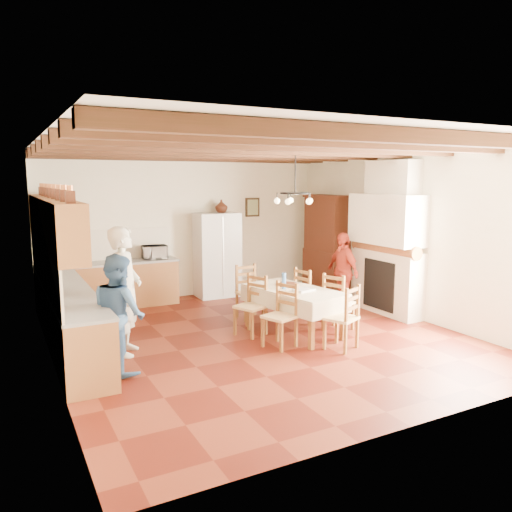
{
  "coord_description": "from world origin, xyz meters",
  "views": [
    {
      "loc": [
        -3.56,
        -6.68,
        2.46
      ],
      "look_at": [
        0.1,
        0.3,
        1.25
      ],
      "focal_mm": 35.0,
      "sensor_mm": 36.0,
      "label": 1
    }
  ],
  "objects_px": {
    "chair_right_near": "(338,302)",
    "chair_right_far": "(309,295)",
    "chair_left_near": "(279,315)",
    "person_man": "(126,291)",
    "dining_table": "(294,294)",
    "chair_end_far": "(250,292)",
    "person_woman_red": "(342,271)",
    "chair_end_near": "(341,317)",
    "hutch": "(327,245)",
    "microwave": "(155,252)",
    "refrigerator": "(216,254)",
    "chair_left_far": "(250,306)",
    "person_woman_blue": "(119,313)"
  },
  "relations": [
    {
      "from": "person_woman_red",
      "to": "microwave",
      "type": "xyz_separation_m",
      "value": [
        -2.98,
        2.18,
        0.29
      ]
    },
    {
      "from": "person_woman_blue",
      "to": "dining_table",
      "type": "bearing_deg",
      "value": -98.48
    },
    {
      "from": "chair_right_near",
      "to": "hutch",
      "type": "bearing_deg",
      "value": -54.3
    },
    {
      "from": "chair_right_far",
      "to": "person_woman_red",
      "type": "relative_size",
      "value": 0.65
    },
    {
      "from": "hutch",
      "to": "person_woman_red",
      "type": "distance_m",
      "value": 1.45
    },
    {
      "from": "dining_table",
      "to": "chair_end_near",
      "type": "xyz_separation_m",
      "value": [
        0.22,
        -0.96,
        -0.17
      ]
    },
    {
      "from": "dining_table",
      "to": "chair_end_near",
      "type": "bearing_deg",
      "value": -77.41
    },
    {
      "from": "person_woman_red",
      "to": "chair_end_near",
      "type": "bearing_deg",
      "value": -36.37
    },
    {
      "from": "dining_table",
      "to": "chair_left_near",
      "type": "bearing_deg",
      "value": -138.66
    },
    {
      "from": "dining_table",
      "to": "chair_end_far",
      "type": "bearing_deg",
      "value": 101.91
    },
    {
      "from": "person_woman_blue",
      "to": "chair_right_near",
      "type": "bearing_deg",
      "value": -103.11
    },
    {
      "from": "chair_right_far",
      "to": "person_woman_red",
      "type": "height_order",
      "value": "person_woman_red"
    },
    {
      "from": "chair_right_far",
      "to": "chair_end_near",
      "type": "height_order",
      "value": "same"
    },
    {
      "from": "chair_right_near",
      "to": "person_man",
      "type": "xyz_separation_m",
      "value": [
        -3.34,
        0.49,
        0.43
      ]
    },
    {
      "from": "refrigerator",
      "to": "chair_right_near",
      "type": "height_order",
      "value": "refrigerator"
    },
    {
      "from": "refrigerator",
      "to": "person_man",
      "type": "distance_m",
      "value": 3.76
    },
    {
      "from": "chair_right_near",
      "to": "person_woman_blue",
      "type": "relative_size",
      "value": 0.62
    },
    {
      "from": "chair_end_far",
      "to": "person_man",
      "type": "distance_m",
      "value": 2.55
    },
    {
      "from": "microwave",
      "to": "chair_end_far",
      "type": "bearing_deg",
      "value": -55.44
    },
    {
      "from": "person_man",
      "to": "microwave",
      "type": "bearing_deg",
      "value": -1.72
    },
    {
      "from": "chair_left_near",
      "to": "chair_end_far",
      "type": "distance_m",
      "value": 1.6
    },
    {
      "from": "refrigerator",
      "to": "microwave",
      "type": "relative_size",
      "value": 3.71
    },
    {
      "from": "chair_end_far",
      "to": "person_man",
      "type": "bearing_deg",
      "value": -161.35
    },
    {
      "from": "hutch",
      "to": "chair_right_far",
      "type": "relative_size",
      "value": 2.23
    },
    {
      "from": "chair_right_near",
      "to": "chair_end_far",
      "type": "relative_size",
      "value": 1.0
    },
    {
      "from": "chair_end_far",
      "to": "person_woman_blue",
      "type": "relative_size",
      "value": 0.62
    },
    {
      "from": "refrigerator",
      "to": "chair_left_near",
      "type": "distance_m",
      "value": 3.58
    },
    {
      "from": "refrigerator",
      "to": "person_woman_blue",
      "type": "bearing_deg",
      "value": -128.29
    },
    {
      "from": "person_man",
      "to": "chair_end_near",
      "type": "bearing_deg",
      "value": -91.47
    },
    {
      "from": "chair_end_near",
      "to": "person_woman_blue",
      "type": "xyz_separation_m",
      "value": [
        -3.06,
        0.62,
        0.29
      ]
    },
    {
      "from": "chair_right_far",
      "to": "person_woman_blue",
      "type": "relative_size",
      "value": 0.62
    },
    {
      "from": "hutch",
      "to": "chair_left_near",
      "type": "height_order",
      "value": "hutch"
    },
    {
      "from": "person_woman_red",
      "to": "chair_left_far",
      "type": "bearing_deg",
      "value": -74.17
    },
    {
      "from": "refrigerator",
      "to": "dining_table",
      "type": "xyz_separation_m",
      "value": [
        0.05,
        -3.04,
        -0.24
      ]
    },
    {
      "from": "dining_table",
      "to": "chair_right_near",
      "type": "relative_size",
      "value": 1.88
    },
    {
      "from": "chair_left_far",
      "to": "hutch",
      "type": "bearing_deg",
      "value": 101.56
    },
    {
      "from": "microwave",
      "to": "hutch",
      "type": "bearing_deg",
      "value": -10.7
    },
    {
      "from": "hutch",
      "to": "microwave",
      "type": "bearing_deg",
      "value": 165.23
    },
    {
      "from": "chair_right_near",
      "to": "chair_right_far",
      "type": "bearing_deg",
      "value": -10.3
    },
    {
      "from": "refrigerator",
      "to": "chair_left_far",
      "type": "bearing_deg",
      "value": -101.05
    },
    {
      "from": "chair_left_near",
      "to": "person_woman_red",
      "type": "bearing_deg",
      "value": 101.7
    },
    {
      "from": "person_man",
      "to": "dining_table",
      "type": "bearing_deg",
      "value": -73.82
    },
    {
      "from": "refrigerator",
      "to": "microwave",
      "type": "distance_m",
      "value": 1.35
    },
    {
      "from": "hutch",
      "to": "chair_end_near",
      "type": "xyz_separation_m",
      "value": [
        -1.94,
        -3.08,
        -0.59
      ]
    },
    {
      "from": "chair_left_far",
      "to": "chair_end_near",
      "type": "relative_size",
      "value": 1.0
    },
    {
      "from": "chair_left_far",
      "to": "chair_end_far",
      "type": "distance_m",
      "value": 0.96
    },
    {
      "from": "dining_table",
      "to": "chair_left_near",
      "type": "xyz_separation_m",
      "value": [
        -0.55,
        -0.48,
        -0.17
      ]
    },
    {
      "from": "chair_left_near",
      "to": "person_man",
      "type": "bearing_deg",
      "value": -129.99
    },
    {
      "from": "hutch",
      "to": "chair_left_far",
      "type": "xyz_separation_m",
      "value": [
        -2.81,
        -1.88,
        -0.59
      ]
    },
    {
      "from": "chair_left_near",
      "to": "person_woman_blue",
      "type": "height_order",
      "value": "person_woman_blue"
    }
  ]
}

